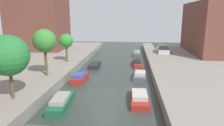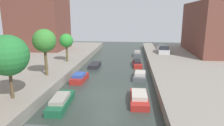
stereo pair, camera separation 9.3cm
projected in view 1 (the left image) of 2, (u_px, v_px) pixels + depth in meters
ground_plane at (105, 95)px, 19.66m from camera, size 84.00×84.00×0.00m
low_block_right at (220, 28)px, 35.81m from camera, size 10.00×14.71×8.95m
street_tree_2 at (8, 56)px, 15.56m from camera, size 3.20×3.20×5.14m
street_tree_3 at (44, 41)px, 21.89m from camera, size 2.53×2.53×5.17m
street_tree_4 at (66, 41)px, 29.08m from camera, size 1.98×1.98×4.05m
parked_car at (163, 49)px, 36.85m from camera, size 2.03×4.86×1.42m
moored_boat_left_2 at (61, 102)px, 17.17m from camera, size 1.63×4.61×0.94m
moored_boat_left_3 at (79, 78)px, 23.80m from camera, size 1.55×3.32×0.96m
moored_boat_left_4 at (95, 65)px, 30.33m from camera, size 1.48×3.18×0.59m
moored_boat_right_2 at (139, 98)px, 18.02m from camera, size 1.63×4.17×0.91m
moored_boat_right_3 at (140, 75)px, 24.89m from camera, size 1.72×3.70×0.85m
moored_boat_right_4 at (137, 63)px, 31.18m from camera, size 1.46×4.28×0.87m
moored_boat_right_5 at (137, 54)px, 38.82m from camera, size 1.38×3.42×1.00m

